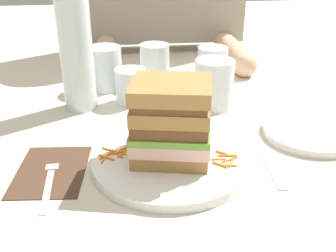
{
  "coord_description": "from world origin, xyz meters",
  "views": [
    {
      "loc": [
        -0.07,
        -0.57,
        0.35
      ],
      "look_at": [
        -0.0,
        0.02,
        0.06
      ],
      "focal_mm": 43.34,
      "sensor_mm": 36.0,
      "label": 1
    }
  ],
  "objects": [
    {
      "name": "carrot_shred_12",
      "position": [
        0.09,
        -0.04,
        0.02
      ],
      "size": [
        0.03,
        0.02,
        0.0
      ],
      "primitive_type": "cylinder",
      "rotation": [
        0.0,
        1.57,
        3.56
      ],
      "color": "orange",
      "rests_on": "main_plate"
    },
    {
      "name": "carrot_shred_2",
      "position": [
        -0.07,
        0.01,
        0.02
      ],
      "size": [
        0.01,
        0.02,
        0.0
      ],
      "primitive_type": "cylinder",
      "rotation": [
        0.0,
        1.57,
        5.18
      ],
      "color": "orange",
      "rests_on": "main_plate"
    },
    {
      "name": "side_plate",
      "position": [
        0.27,
        0.06,
        0.01
      ],
      "size": [
        0.17,
        0.17,
        0.01
      ],
      "primitive_type": "cylinder",
      "color": "white",
      "rests_on": "ground_plane"
    },
    {
      "name": "ground_plane",
      "position": [
        0.0,
        0.0,
        0.0
      ],
      "size": [
        3.0,
        3.0,
        0.0
      ],
      "primitive_type": "plane",
      "color": "beige"
    },
    {
      "name": "sandwich",
      "position": [
        -0.0,
        -0.02,
        0.08
      ],
      "size": [
        0.14,
        0.12,
        0.13
      ],
      "color": "#A87A42",
      "rests_on": "main_plate"
    },
    {
      "name": "empty_tumbler_3",
      "position": [
        -0.05,
        0.25,
        0.04
      ],
      "size": [
        0.07,
        0.07,
        0.07
      ],
      "primitive_type": "cylinder",
      "color": "silver",
      "rests_on": "ground_plane"
    },
    {
      "name": "carrot_shred_5",
      "position": [
        -0.1,
        0.02,
        0.02
      ],
      "size": [
        0.02,
        0.02,
        0.0
      ],
      "primitive_type": "cylinder",
      "rotation": [
        0.0,
        1.57,
        2.55
      ],
      "color": "orange",
      "rests_on": "main_plate"
    },
    {
      "name": "empty_tumbler_2",
      "position": [
        0.14,
        0.35,
        0.05
      ],
      "size": [
        0.07,
        0.07,
        0.09
      ],
      "primitive_type": "cylinder",
      "color": "silver",
      "rests_on": "ground_plane"
    },
    {
      "name": "carrot_shred_4",
      "position": [
        -0.08,
        -0.0,
        0.02
      ],
      "size": [
        0.02,
        0.02,
        0.0
      ],
      "primitive_type": "cylinder",
      "rotation": [
        0.0,
        1.57,
        0.85
      ],
      "color": "orange",
      "rests_on": "main_plate"
    },
    {
      "name": "main_plate",
      "position": [
        -0.0,
        -0.01,
        0.01
      ],
      "size": [
        0.25,
        0.25,
        0.02
      ],
      "primitive_type": "cylinder",
      "color": "white",
      "rests_on": "ground_plane"
    },
    {
      "name": "juice_glass",
      "position": [
        0.12,
        0.21,
        0.04
      ],
      "size": [
        0.08,
        0.08,
        0.1
      ],
      "color": "white",
      "rests_on": "ground_plane"
    },
    {
      "name": "carrot_shred_16",
      "position": [
        0.07,
        -0.05,
        0.02
      ],
      "size": [
        0.02,
        0.02,
        0.0
      ],
      "primitive_type": "cylinder",
      "rotation": [
        0.0,
        1.57,
        2.38
      ],
      "color": "orange",
      "rests_on": "main_plate"
    },
    {
      "name": "fork",
      "position": [
        -0.19,
        -0.03,
        0.0
      ],
      "size": [
        0.02,
        0.17,
        0.0
      ],
      "color": "silver",
      "rests_on": "napkin_dark"
    },
    {
      "name": "carrot_shred_14",
      "position": [
        0.08,
        -0.01,
        0.02
      ],
      "size": [
        0.02,
        0.01,
        0.0
      ],
      "primitive_type": "cylinder",
      "rotation": [
        0.0,
        1.57,
        5.62
      ],
      "color": "orange",
      "rests_on": "main_plate"
    },
    {
      "name": "carrot_shred_13",
      "position": [
        0.07,
        -0.03,
        0.02
      ],
      "size": [
        0.02,
        0.0,
        0.0
      ],
      "primitive_type": "cylinder",
      "rotation": [
        0.0,
        1.57,
        6.19
      ],
      "color": "orange",
      "rests_on": "main_plate"
    },
    {
      "name": "carrot_shred_10",
      "position": [
        0.08,
        -0.05,
        0.02
      ],
      "size": [
        0.03,
        0.01,
        0.0
      ],
      "primitive_type": "cylinder",
      "rotation": [
        0.0,
        1.57,
        6.03
      ],
      "color": "orange",
      "rests_on": "main_plate"
    },
    {
      "name": "carrot_shred_17",
      "position": [
        0.1,
        -0.03,
        0.02
      ],
      "size": [
        0.02,
        0.03,
        0.0
      ],
      "primitive_type": "cylinder",
      "rotation": [
        0.0,
        1.57,
        1.09
      ],
      "color": "orange",
      "rests_on": "main_plate"
    },
    {
      "name": "carrot_shred_1",
      "position": [
        -0.1,
        -0.01,
        0.02
      ],
      "size": [
        0.03,
        0.02,
        0.0
      ],
      "primitive_type": "cylinder",
      "rotation": [
        0.0,
        1.57,
        5.66
      ],
      "color": "orange",
      "rests_on": "main_plate"
    },
    {
      "name": "carrot_shred_8",
      "position": [
        -0.08,
        0.0,
        0.02
      ],
      "size": [
        0.02,
        0.02,
        0.0
      ],
      "primitive_type": "cylinder",
      "rotation": [
        0.0,
        1.57,
        2.16
      ],
      "color": "orange",
      "rests_on": "main_plate"
    },
    {
      "name": "water_bottle",
      "position": [
        -0.16,
        0.24,
        0.14
      ],
      "size": [
        0.07,
        0.07,
        0.32
      ],
      "color": "silver",
      "rests_on": "ground_plane"
    },
    {
      "name": "carrot_shred_0",
      "position": [
        -0.1,
        0.01,
        0.02
      ],
      "size": [
        0.01,
        0.02,
        0.0
      ],
      "primitive_type": "cylinder",
      "rotation": [
        0.0,
        1.57,
        1.06
      ],
      "color": "orange",
      "rests_on": "main_plate"
    },
    {
      "name": "carrot_shred_6",
      "position": [
        -0.1,
        -0.0,
        0.02
      ],
      "size": [
        0.03,
        0.02,
        0.0
      ],
      "primitive_type": "cylinder",
      "rotation": [
        0.0,
        1.57,
        3.89
      ],
      "color": "orange",
      "rests_on": "main_plate"
    },
    {
      "name": "carrot_shred_15",
      "position": [
        0.09,
        -0.05,
        0.02
      ],
      "size": [
        0.01,
        0.02,
        0.0
      ],
      "primitive_type": "cylinder",
      "rotation": [
        0.0,
        1.57,
        4.17
      ],
      "color": "orange",
      "rests_on": "main_plate"
    },
    {
      "name": "carrot_shred_9",
      "position": [
        -0.08,
        0.01,
        0.02
      ],
      "size": [
        0.03,
        0.01,
        0.0
      ],
      "primitive_type": "cylinder",
      "rotation": [
        0.0,
        1.57,
        0.35
      ],
      "color": "orange",
      "rests_on": "main_plate"
    },
    {
      "name": "carrot_shred_11",
      "position": [
        0.09,
        -0.02,
        0.02
      ],
      "size": [
        0.03,
        0.01,
        0.0
      ],
      "primitive_type": "cylinder",
      "rotation": [
        0.0,
        1.57,
        3.04
      ],
      "color": "orange",
      "rests_on": "main_plate"
    },
    {
      "name": "empty_tumbler_0",
      "position": [
        -0.11,
        0.34,
        0.05
      ],
      "size": [
        0.08,
        0.08,
        0.1
      ],
      "primitive_type": "cylinder",
      "color": "silver",
      "rests_on": "ground_plane"
    },
    {
      "name": "carrot_shred_3",
      "position": [
        -0.1,
        -0.01,
        0.02
      ],
      "size": [
        0.01,
        0.03,
        0.0
      ],
      "primitive_type": "cylinder",
      "rotation": [
        0.0,
        1.57,
        1.28
      ],
      "color": "orange",
      "rests_on": "main_plate"
    },
    {
      "name": "napkin_dark",
      "position": [
        -0.19,
        -0.01,
        0.0
      ],
      "size": [
        0.12,
        0.16,
        0.0
      ],
      "primitive_type": "cube",
      "rotation": [
        0.0,
        0.0,
        -0.08
      ],
      "color": "#4C3323",
      "rests_on": "ground_plane"
    },
    {
      "name": "empty_tumbler_1",
      "position": [
        0.01,
        0.35,
        0.05
      ],
      "size": [
        0.07,
        0.07,
        0.1
      ],
      "primitive_type": "cylinder",
      "color": "silver",
      "rests_on": "ground_plane"
    },
    {
      "name": "knife",
      "position": [
        0.16,
        -0.01,
        0.0
      ],
      "size": [
        0.03,
        0.2,
        0.0
      ],
      "color": "silver",
      "rests_on": "ground_plane"
    },
    {
      "name": "carrot_shred_7",
      "position": [
        -0.08,
        0.02,
        0.02
      ],
      "size": [
        0.02,
        0.02,
        0.0
      ],
      "primitive_type": "cylinder",
      "rotation": [
        0.0,
        1.57,
        0.84
      ],
      "color": "orange",
      "rests_on": "main_plate"
    }
  ]
}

